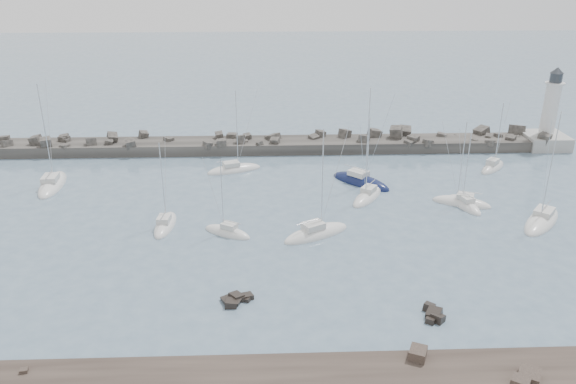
# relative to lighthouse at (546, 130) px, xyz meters

# --- Properties ---
(ground) EXTENTS (400.00, 400.00, 0.00)m
(ground) POSITION_rel_lighthouse_xyz_m (-47.00, -38.00, -3.09)
(ground) COLOR slate
(ground) RESTS_ON ground
(rock_cluster_near) EXTENTS (3.36, 2.60, 1.36)m
(rock_cluster_near) POSITION_rel_lighthouse_xyz_m (-51.57, -45.72, -2.98)
(rock_cluster_near) COLOR black
(rock_cluster_near) RESTS_ON ground
(rock_cluster_far) EXTENTS (2.16, 3.28, 1.57)m
(rock_cluster_far) POSITION_rel_lighthouse_xyz_m (-33.12, -48.98, -2.95)
(rock_cluster_far) COLOR black
(rock_cluster_far) RESTS_ON ground
(breakwater) EXTENTS (115.00, 7.77, 5.39)m
(breakwater) POSITION_rel_lighthouse_xyz_m (-54.20, 0.00, -2.76)
(breakwater) COLOR #322F2C
(breakwater) RESTS_ON ground
(lighthouse) EXTENTS (7.00, 7.00, 14.60)m
(lighthouse) POSITION_rel_lighthouse_xyz_m (0.00, 0.00, 0.00)
(lighthouse) COLOR #969691
(lighthouse) RESTS_ON ground
(sailboat_1) EXTENTS (3.91, 10.35, 15.93)m
(sailboat_1) POSITION_rel_lighthouse_xyz_m (-79.76, -15.09, -2.95)
(sailboat_1) COLOR silver
(sailboat_1) RESTS_ON ground
(sailboat_2) EXTENTS (2.80, 7.40, 11.60)m
(sailboat_2) POSITION_rel_lighthouse_xyz_m (-61.17, -28.98, -2.95)
(sailboat_2) COLOR silver
(sailboat_2) RESTS_ON ground
(sailboat_3) EXTENTS (9.04, 5.52, 13.57)m
(sailboat_3) POSITION_rel_lighthouse_xyz_m (-53.65, -9.80, -2.96)
(sailboat_3) COLOR silver
(sailboat_3) RESTS_ON ground
(sailboat_4) EXTENTS (6.50, 4.94, 10.31)m
(sailboat_4) POSITION_rel_lighthouse_xyz_m (-53.33, -31.28, -2.95)
(sailboat_4) COLOR silver
(sailboat_4) RESTS_ON ground
(sailboat_5) EXTENTS (6.35, 7.95, 12.57)m
(sailboat_5) POSITION_rel_lighthouse_xyz_m (-34.66, -21.20, -2.95)
(sailboat_5) COLOR silver
(sailboat_5) RESTS_ON ground
(sailboat_6) EXTENTS (9.15, 6.80, 14.18)m
(sailboat_6) POSITION_rel_lighthouse_xyz_m (-42.67, -32.02, -2.95)
(sailboat_6) COLOR silver
(sailboat_6) RESTS_ON ground
(sailboat_7) EXTENTS (9.14, 8.98, 15.46)m
(sailboat_7) POSITION_rel_lighthouse_xyz_m (-34.70, -15.62, -2.94)
(sailboat_7) COLOR #0E163B
(sailboat_7) RESTS_ON ground
(sailboat_8) EXTENTS (8.06, 5.33, 12.35)m
(sailboat_8) POSITION_rel_lighthouse_xyz_m (-22.24, -23.67, -2.95)
(sailboat_8) COLOR silver
(sailboat_8) RESTS_ON ground
(sailboat_9) EXTENTS (3.87, 7.12, 10.94)m
(sailboat_9) POSITION_rel_lighthouse_xyz_m (-22.06, -24.32, -2.95)
(sailboat_9) COLOR silver
(sailboat_9) RESTS_ON ground
(sailboat_10) EXTENTS (8.80, 9.61, 15.60)m
(sailboat_10) POSITION_rel_lighthouse_xyz_m (-14.01, -29.62, -2.96)
(sailboat_10) COLOR silver
(sailboat_10) RESTS_ON ground
(sailboat_11) EXTENTS (6.40, 6.62, 11.43)m
(sailboat_11) POSITION_rel_lighthouse_xyz_m (-13.00, -10.45, -2.94)
(sailboat_11) COLOR silver
(sailboat_11) RESTS_ON ground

